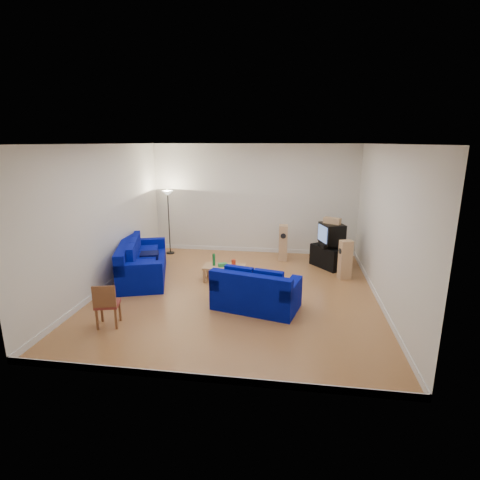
# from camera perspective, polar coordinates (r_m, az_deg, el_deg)

# --- Properties ---
(room) EXTENTS (6.01, 6.51, 3.21)m
(room) POSITION_cam_1_polar(r_m,az_deg,el_deg) (7.93, -0.42, 2.38)
(room) COLOR #93572D
(room) RESTS_ON ground
(sofa_three_seat) EXTENTS (1.69, 2.56, 0.91)m
(sofa_three_seat) POSITION_cam_1_polar(r_m,az_deg,el_deg) (9.48, -14.92, -3.60)
(sofa_three_seat) COLOR #010762
(sofa_three_seat) RESTS_ON ground
(sofa_loveseat) EXTENTS (1.82, 1.29, 0.82)m
(sofa_loveseat) POSITION_cam_1_polar(r_m,az_deg,el_deg) (7.51, 2.35, -8.22)
(sofa_loveseat) COLOR #010762
(sofa_loveseat) RESTS_ON ground
(coffee_table) EXTENTS (1.01, 0.52, 0.37)m
(coffee_table) POSITION_cam_1_polar(r_m,az_deg,el_deg) (8.99, -2.38, -4.29)
(coffee_table) COLOR tan
(coffee_table) RESTS_ON ground
(bottle) EXTENTS (0.09, 0.09, 0.29)m
(bottle) POSITION_cam_1_polar(r_m,az_deg,el_deg) (8.98, -4.00, -3.00)
(bottle) COLOR #197233
(bottle) RESTS_ON coffee_table
(tissue_box) EXTENTS (0.23, 0.18, 0.08)m
(tissue_box) POSITION_cam_1_polar(r_m,az_deg,el_deg) (8.92, -2.67, -3.80)
(tissue_box) COLOR green
(tissue_box) RESTS_ON coffee_table
(red_canister) EXTENTS (0.11, 0.11, 0.14)m
(red_canister) POSITION_cam_1_polar(r_m,az_deg,el_deg) (8.99, -0.99, -3.44)
(red_canister) COLOR red
(red_canister) RESTS_ON coffee_table
(remote) EXTENTS (0.15, 0.08, 0.02)m
(remote) POSITION_cam_1_polar(r_m,az_deg,el_deg) (8.78, 0.06, -4.33)
(remote) COLOR black
(remote) RESTS_ON coffee_table
(tv_stand) EXTENTS (0.98, 1.06, 0.57)m
(tv_stand) POSITION_cam_1_polar(r_m,az_deg,el_deg) (10.23, 13.34, -2.48)
(tv_stand) COLOR black
(tv_stand) RESTS_ON ground
(av_receiver) EXTENTS (0.47, 0.53, 0.11)m
(av_receiver) POSITION_cam_1_polar(r_m,az_deg,el_deg) (10.08, 13.21, -0.72)
(av_receiver) COLOR black
(av_receiver) RESTS_ON tv_stand
(television) EXTENTS (0.69, 0.80, 0.52)m
(television) POSITION_cam_1_polar(r_m,az_deg,el_deg) (10.01, 13.78, 1.00)
(television) COLOR black
(television) RESTS_ON av_receiver
(centre_speaker) EXTENTS (0.46, 0.36, 0.15)m
(centre_speaker) POSITION_cam_1_polar(r_m,az_deg,el_deg) (9.95, 13.87, 2.88)
(centre_speaker) COLOR tan
(centre_speaker) RESTS_ON television
(speaker_left) EXTENTS (0.24, 0.32, 1.01)m
(speaker_left) POSITION_cam_1_polar(r_m,az_deg,el_deg) (10.52, 6.58, -0.44)
(speaker_left) COLOR tan
(speaker_left) RESTS_ON ground
(speaker_right) EXTENTS (0.34, 0.30, 0.96)m
(speaker_right) POSITION_cam_1_polar(r_m,az_deg,el_deg) (9.40, 15.73, -2.92)
(speaker_right) COLOR tan
(speaker_right) RESTS_ON ground
(floor_lamp) EXTENTS (0.32, 0.32, 1.88)m
(floor_lamp) POSITION_cam_1_polar(r_m,az_deg,el_deg) (11.10, -10.93, 5.73)
(floor_lamp) COLOR black
(floor_lamp) RESTS_ON ground
(dining_chair) EXTENTS (0.48, 0.48, 0.83)m
(dining_chair) POSITION_cam_1_polar(r_m,az_deg,el_deg) (7.15, -19.67, -9.03)
(dining_chair) COLOR brown
(dining_chair) RESTS_ON ground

